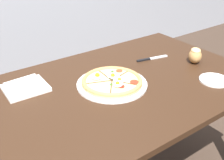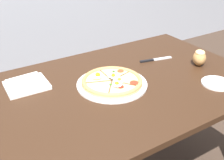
{
  "view_description": "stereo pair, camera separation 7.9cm",
  "coord_description": "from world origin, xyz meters",
  "px_view_note": "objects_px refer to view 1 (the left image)",
  "views": [
    {
      "loc": [
        -0.71,
        -1.0,
        1.45
      ],
      "look_at": [
        0.02,
        0.01,
        0.78
      ],
      "focal_mm": 45.0,
      "sensor_mm": 36.0,
      "label": 1
    },
    {
      "loc": [
        -0.65,
        -1.05,
        1.45
      ],
      "look_at": [
        0.02,
        0.01,
        0.78
      ],
      "focal_mm": 45.0,
      "sensor_mm": 36.0,
      "label": 2
    }
  ],
  "objects_px": {
    "napkin_folded": "(26,87)",
    "knife_main": "(152,58)",
    "pizza": "(112,82)",
    "bread_piece_near": "(195,55)",
    "side_saucer": "(214,80)",
    "dining_table": "(110,101)"
  },
  "relations": [
    {
      "from": "napkin_folded",
      "to": "bread_piece_near",
      "type": "height_order",
      "value": "bread_piece_near"
    },
    {
      "from": "bread_piece_near",
      "to": "side_saucer",
      "type": "relative_size",
      "value": 0.8
    },
    {
      "from": "napkin_folded",
      "to": "bread_piece_near",
      "type": "relative_size",
      "value": 1.67
    },
    {
      "from": "dining_table",
      "to": "side_saucer",
      "type": "bearing_deg",
      "value": -29.17
    },
    {
      "from": "napkin_folded",
      "to": "knife_main",
      "type": "height_order",
      "value": "napkin_folded"
    },
    {
      "from": "napkin_folded",
      "to": "knife_main",
      "type": "xyz_separation_m",
      "value": [
        0.76,
        -0.09,
        -0.01
      ]
    },
    {
      "from": "pizza",
      "to": "bread_piece_near",
      "type": "bearing_deg",
      "value": -6.44
    },
    {
      "from": "napkin_folded",
      "to": "side_saucer",
      "type": "xyz_separation_m",
      "value": [
        0.84,
        -0.49,
        -0.01
      ]
    },
    {
      "from": "dining_table",
      "to": "knife_main",
      "type": "xyz_separation_m",
      "value": [
        0.41,
        0.13,
        0.09
      ]
    },
    {
      "from": "dining_table",
      "to": "knife_main",
      "type": "height_order",
      "value": "knife_main"
    },
    {
      "from": "dining_table",
      "to": "pizza",
      "type": "height_order",
      "value": "pizza"
    },
    {
      "from": "dining_table",
      "to": "side_saucer",
      "type": "relative_size",
      "value": 10.13
    },
    {
      "from": "napkin_folded",
      "to": "pizza",
      "type": "bearing_deg",
      "value": -29.61
    },
    {
      "from": "bread_piece_near",
      "to": "side_saucer",
      "type": "distance_m",
      "value": 0.24
    },
    {
      "from": "pizza",
      "to": "napkin_folded",
      "type": "xyz_separation_m",
      "value": [
        -0.37,
        0.21,
        -0.0
      ]
    },
    {
      "from": "bread_piece_near",
      "to": "knife_main",
      "type": "height_order",
      "value": "bread_piece_near"
    },
    {
      "from": "pizza",
      "to": "bread_piece_near",
      "type": "relative_size",
      "value": 2.88
    },
    {
      "from": "dining_table",
      "to": "bread_piece_near",
      "type": "relative_size",
      "value": 12.71
    },
    {
      "from": "dining_table",
      "to": "pizza",
      "type": "bearing_deg",
      "value": 28.42
    },
    {
      "from": "knife_main",
      "to": "bread_piece_near",
      "type": "bearing_deg",
      "value": -35.38
    },
    {
      "from": "bread_piece_near",
      "to": "side_saucer",
      "type": "bearing_deg",
      "value": -114.58
    },
    {
      "from": "pizza",
      "to": "dining_table",
      "type": "bearing_deg",
      "value": -151.58
    }
  ]
}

